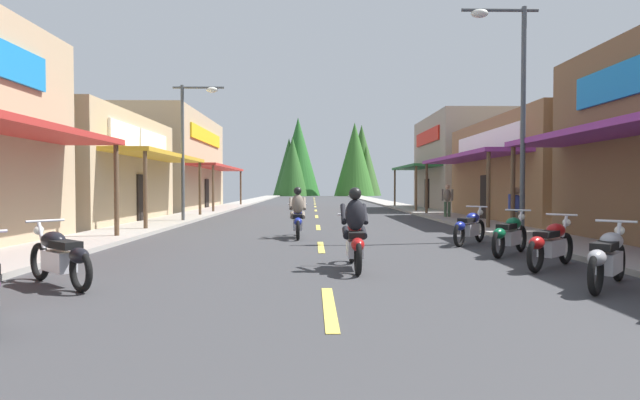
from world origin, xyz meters
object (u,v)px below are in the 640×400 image
Objects in this scene: streetlamp_left at (191,133)px; rider_cruising_lead at (355,235)px; motorcycle_parked_left_2 at (60,256)px; rider_cruising_trailing at (298,217)px; pedestrian_browsing at (447,199)px; motorcycle_parked_right_1 at (608,257)px; motorcycle_parked_right_2 at (551,243)px; motorcycle_parked_right_3 at (510,234)px; motorcycle_parked_right_4 at (470,227)px; pedestrian_by_shop at (516,208)px; streetlamp_right at (512,90)px.

streetlamp_left is 2.78× the size of rider_cruising_lead.
motorcycle_parked_left_2 is 0.79× the size of rider_cruising_trailing.
motorcycle_parked_right_1 is at bearing 175.00° from pedestrian_browsing.
pedestrian_browsing is at bearing -41.05° from rider_cruising_trailing.
motorcycle_parked_right_1 is 1.90m from motorcycle_parked_right_2.
motorcycle_parked_right_3 and motorcycle_parked_left_2 have the same top height.
motorcycle_parked_right_4 is at bearing -40.84° from streetlamp_left.
rider_cruising_trailing is 1.38× the size of pedestrian_by_shop.
pedestrian_by_shop is at bearing -27.72° from streetlamp_left.
streetlamp_right is 3.76m from pedestrian_by_shop.
motorcycle_parked_right_1 is (-1.15, -6.70, -3.85)m from streetlamp_right.
pedestrian_by_shop is at bearing -102.69° from motorcycle_parked_left_2.
motorcycle_parked_right_4 is 5.08m from rider_cruising_trailing.
pedestrian_browsing reaches higher than motorcycle_parked_right_2.
motorcycle_parked_left_2 is (-9.74, -6.41, -3.85)m from streetlamp_right.
motorcycle_parked_left_2 is at bearing -84.82° from streetlamp_left.
motorcycle_parked_right_4 is at bearing -55.69° from pedestrian_by_shop.
streetlamp_right is 4.97m from motorcycle_parked_right_3.
rider_cruising_lead is 1.38× the size of pedestrian_by_shop.
motorcycle_parked_right_2 is 14.62m from pedestrian_browsing.
streetlamp_left is 14.69m from motorcycle_parked_right_3.
motorcycle_parked_right_3 is 1.09× the size of pedestrian_by_shop.
motorcycle_parked_right_2 is 8.77m from motorcycle_parked_left_2.
rider_cruising_lead is at bearing 106.32° from motorcycle_parked_right_1.
motorcycle_parked_right_1 is 1.02× the size of motorcycle_parked_right_2.
motorcycle_parked_right_2 is at bearing 174.22° from pedestrian_browsing.
motorcycle_parked_right_3 is at bearing -34.15° from pedestrian_by_shop.
motorcycle_parked_right_1 is 0.98× the size of motorcycle_parked_left_2.
motorcycle_parked_right_4 is (-0.27, 2.11, 0.00)m from motorcycle_parked_right_3.
streetlamp_right is 4.09× the size of motorcycle_parked_right_1.
rider_cruising_lead is (-3.75, -1.92, 0.17)m from motorcycle_parked_right_3.
motorcycle_parked_right_3 is at bearing -112.03° from streetlamp_right.
motorcycle_parked_left_2 is at bearing -146.65° from streetlamp_right.
motorcycle_parked_right_4 is at bearing -113.33° from rider_cruising_trailing.
rider_cruising_trailing is at bearing 92.56° from motorcycle_parked_right_3.
streetlamp_right is 6.25m from motorcycle_parked_right_2.
motorcycle_parked_left_2 is at bearing 162.53° from motorcycle_parked_right_4.
streetlamp_right is (11.00, -7.46, 0.43)m from streetlamp_left.
streetlamp_right is 7.82m from rider_cruising_lead.
motorcycle_parked_right_3 is 9.25m from motorcycle_parked_left_2.
rider_cruising_lead is (-3.80, -0.04, 0.17)m from motorcycle_parked_right_2.
streetlamp_right is 3.14× the size of rider_cruising_trailing.
motorcycle_parked_right_3 is at bearing -62.63° from rider_cruising_lead.
motorcycle_parked_right_1 is at bearing -141.09° from motorcycle_parked_left_2.
motorcycle_parked_right_3 is at bearing 172.88° from pedestrian_browsing.
rider_cruising_lead is at bearing -52.66° from pedestrian_by_shop.
streetlamp_left reaches higher than motorcycle_parked_right_1.
streetlamp_right reaches higher than rider_cruising_trailing.
streetlamp_left is 3.84× the size of pedestrian_by_shop.
motorcycle_parked_right_2 is (9.88, -12.25, -3.42)m from streetlamp_left.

